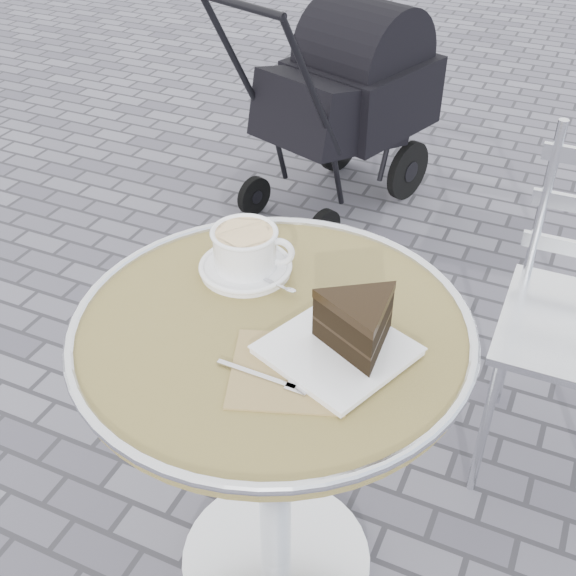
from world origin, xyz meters
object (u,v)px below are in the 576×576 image
at_px(cafe_table, 273,392).
at_px(cake_plate_set, 352,330).
at_px(baby_stroller, 344,107).
at_px(cappuccino_set, 246,253).

height_order(cafe_table, cake_plate_set, cake_plate_set).
height_order(cake_plate_set, baby_stroller, baby_stroller).
xyz_separation_m(cafe_table, baby_stroller, (-0.48, 1.66, -0.15)).
bearing_deg(cake_plate_set, baby_stroller, 132.29).
xyz_separation_m(cappuccino_set, baby_stroller, (-0.37, 1.53, -0.36)).
relative_size(cafe_table, baby_stroller, 0.76).
bearing_deg(cake_plate_set, cafe_table, -163.06).
relative_size(cappuccino_set, cake_plate_set, 0.62).
distance_m(cafe_table, baby_stroller, 1.74).
height_order(cafe_table, cappuccino_set, cappuccino_set).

